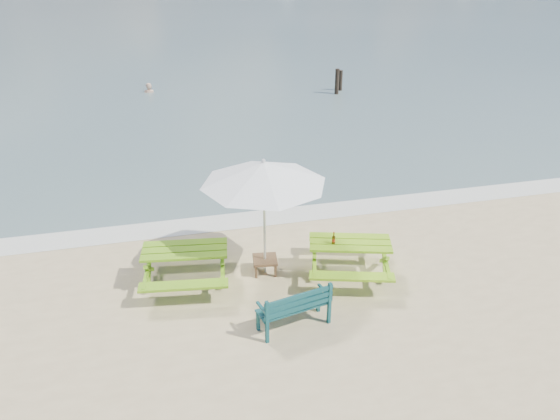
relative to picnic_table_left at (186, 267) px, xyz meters
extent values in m
cube|color=silver|center=(2.13, 2.55, -0.39)|extent=(22.00, 0.90, 0.01)
cube|color=#679E17|center=(0.00, 0.00, 0.41)|extent=(1.84, 1.05, 0.05)
cube|color=#679E17|center=(0.11, 0.81, 0.08)|extent=(1.77, 0.54, 0.05)
cube|color=#679E17|center=(-0.11, -0.81, 0.08)|extent=(1.77, 0.54, 0.05)
cube|color=#679E17|center=(0.00, 0.00, -0.03)|extent=(1.75, 1.20, 0.74)
cube|color=#83BB1C|center=(3.43, -0.52, 0.39)|extent=(1.87, 1.26, 0.05)
cube|color=#83BB1C|center=(3.66, 0.25, 0.07)|extent=(1.73, 0.78, 0.05)
cube|color=#83BB1C|center=(3.20, -1.29, 0.07)|extent=(1.73, 0.78, 0.05)
cube|color=#83BB1C|center=(3.43, -0.52, -0.04)|extent=(1.82, 1.38, 0.73)
cube|color=#0F3E41|center=(1.81, -1.93, 0.04)|extent=(1.45, 0.71, 0.04)
cube|color=#0F3E41|center=(1.86, -2.14, 0.27)|extent=(1.36, 0.34, 0.36)
cube|color=#0F3E41|center=(1.81, -1.93, -0.18)|extent=(1.36, 0.74, 0.44)
cube|color=brown|center=(1.70, 0.02, -0.09)|extent=(0.59, 0.59, 0.05)
cube|color=brown|center=(1.70, 0.02, -0.25)|extent=(0.52, 0.52, 0.29)
cylinder|color=silver|center=(1.70, 0.02, 0.85)|extent=(0.05, 0.05, 2.50)
cone|color=white|center=(1.70, 0.02, 1.94)|extent=(2.94, 2.94, 0.47)
cylinder|color=brown|center=(3.06, -0.51, 0.50)|extent=(0.07, 0.07, 0.16)
cylinder|color=brown|center=(3.06, -0.51, 0.65)|extent=(0.03, 0.03, 0.08)
cylinder|color=#B82F15|center=(3.06, -0.51, 0.50)|extent=(0.07, 0.07, 0.06)
imported|color=tan|center=(-0.31, 16.75, -0.76)|extent=(0.62, 0.44, 1.61)
cylinder|color=black|center=(8.29, 14.27, 0.09)|extent=(0.19, 0.19, 1.38)
cylinder|color=black|center=(8.69, 14.87, -0.02)|extent=(0.17, 0.17, 1.17)
camera|label=1|loc=(-0.40, -9.89, 6.13)|focal=35.00mm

